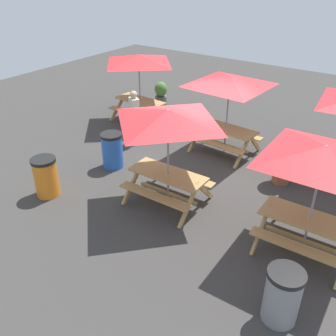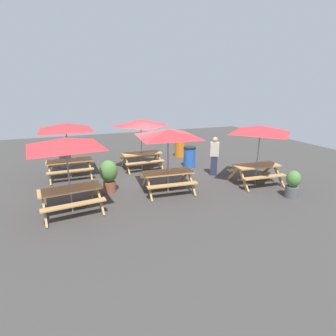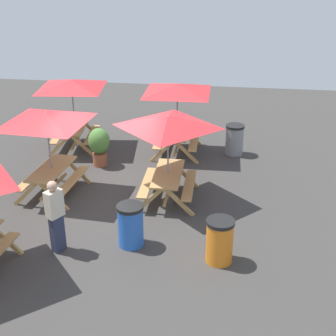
# 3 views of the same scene
# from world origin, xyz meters

# --- Properties ---
(ground_plane) EXTENTS (24.00, 24.00, 0.00)m
(ground_plane) POSITION_xyz_m (0.00, 0.00, 0.00)
(ground_plane) COLOR #3D3A38
(ground_plane) RESTS_ON ground
(picnic_table_0) EXTENTS (2.82, 2.82, 2.34)m
(picnic_table_0) POSITION_xyz_m (0.04, 1.49, 1.99)
(picnic_table_0) COLOR tan
(picnic_table_0) RESTS_ON ground
(picnic_table_2) EXTENTS (2.03, 2.03, 2.34)m
(picnic_table_2) POSITION_xyz_m (0.16, -1.59, 1.99)
(picnic_table_2) COLOR tan
(picnic_table_2) RESTS_ON ground
(picnic_table_3) EXTENTS (2.14, 2.14, 2.34)m
(picnic_table_3) POSITION_xyz_m (-3.50, 1.95, 1.99)
(picnic_table_3) COLOR tan
(picnic_table_3) RESTS_ON ground
(picnic_table_4) EXTENTS (2.83, 2.83, 2.34)m
(picnic_table_4) POSITION_xyz_m (3.32, -1.44, 1.99)
(picnic_table_4) COLOR tan
(picnic_table_4) RESTS_ON ground
(trash_bin_orange) EXTENTS (0.59, 0.59, 0.98)m
(trash_bin_orange) POSITION_xyz_m (-2.40, -3.02, 0.49)
(trash_bin_orange) COLOR orange
(trash_bin_orange) RESTS_ON ground
(trash_bin_blue) EXTENTS (0.59, 0.59, 0.98)m
(trash_bin_blue) POSITION_xyz_m (-2.05, -1.07, 0.49)
(trash_bin_blue) COLOR blue
(trash_bin_blue) RESTS_ON ground
(trash_bin_gray) EXTENTS (0.59, 0.59, 0.98)m
(trash_bin_gray) POSITION_xyz_m (3.50, -3.27, 0.49)
(trash_bin_gray) COLOR gray
(trash_bin_gray) RESTS_ON ground
(potted_plant_0) EXTENTS (0.64, 0.64, 1.19)m
(potted_plant_0) POSITION_xyz_m (2.04, 0.77, 0.68)
(potted_plant_0) COLOR #935138
(potted_plant_0) RESTS_ON ground
(potted_plant_1) EXTENTS (0.47, 0.47, 0.96)m
(potted_plant_1) POSITION_xyz_m (-3.76, 3.53, 0.50)
(potted_plant_1) COLOR #59595B
(potted_plant_1) RESTS_ON ground
(person_standing) EXTENTS (0.42, 0.37, 1.67)m
(person_standing) POSITION_xyz_m (-2.49, 0.44, 0.89)
(person_standing) COLOR #2D334C
(person_standing) RESTS_ON ground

